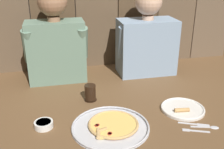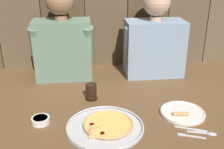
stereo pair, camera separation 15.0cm
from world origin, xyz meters
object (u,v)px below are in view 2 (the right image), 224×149
pizza_tray (106,126)px  dipping_bowl (41,120)px  diner_right (155,38)px  diner_left (62,36)px  dinner_plate (182,113)px  drinking_glass (91,92)px

pizza_tray → dipping_bowl: size_ratio=4.15×
diner_right → diner_left: bearing=-180.0°
dinner_plate → drinking_glass: size_ratio=2.48×
dinner_plate → pizza_tray: bearing=-169.2°
pizza_tray → dipping_bowl: (-0.33, 0.07, 0.01)m
dinner_plate → diner_right: 0.63m
dinner_plate → diner_right: bearing=92.2°
dipping_bowl → diner_left: 0.65m
dipping_bowl → diner_right: size_ratio=0.15×
dinner_plate → dipping_bowl: 0.75m
dipping_bowl → pizza_tray: bearing=-13.0°
dipping_bowl → diner_right: 0.96m
dinner_plate → diner_right: diner_right is taller
dipping_bowl → diner_right: bearing=38.5°
pizza_tray → diner_left: diner_left is taller
pizza_tray → dinner_plate: dinner_plate is taller
pizza_tray → dipping_bowl: 0.33m
pizza_tray → dinner_plate: 0.43m
dinner_plate → drinking_glass: (-0.48, 0.23, 0.04)m
dinner_plate → diner_left: 0.91m
diner_left → diner_right: bearing=0.0°
pizza_tray → drinking_glass: (-0.06, 0.31, 0.04)m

